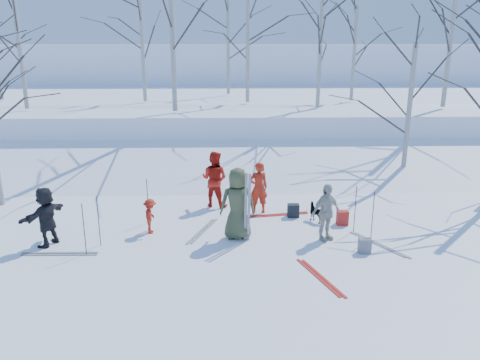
{
  "coord_description": "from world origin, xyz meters",
  "views": [
    {
      "loc": [
        -0.38,
        -11.33,
        5.04
      ],
      "look_at": [
        0.0,
        1.5,
        1.3
      ],
      "focal_mm": 35.0,
      "sensor_mm": 36.0,
      "label": 1
    }
  ],
  "objects_px": {
    "skier_redor_behind": "(214,179)",
    "dog": "(317,213)",
    "backpack_red": "(342,218)",
    "skier_cream_east": "(326,212)",
    "skier_red_seated": "(150,216)",
    "skier_olive_center": "(238,204)",
    "skier_red_north": "(258,188)",
    "backpack_grey": "(365,246)",
    "backpack_dark": "(293,211)",
    "skier_grey_west": "(46,216)"
  },
  "relations": [
    {
      "from": "backpack_red",
      "to": "skier_redor_behind",
      "type": "bearing_deg",
      "value": 154.73
    },
    {
      "from": "backpack_dark",
      "to": "dog",
      "type": "bearing_deg",
      "value": -30.57
    },
    {
      "from": "skier_grey_west",
      "to": "dog",
      "type": "height_order",
      "value": "skier_grey_west"
    },
    {
      "from": "skier_red_seated",
      "to": "skier_cream_east",
      "type": "xyz_separation_m",
      "value": [
        4.72,
        -0.62,
        0.28
      ]
    },
    {
      "from": "backpack_red",
      "to": "backpack_grey",
      "type": "bearing_deg",
      "value": -87.0
    },
    {
      "from": "backpack_red",
      "to": "skier_olive_center",
      "type": "bearing_deg",
      "value": -164.33
    },
    {
      "from": "skier_red_north",
      "to": "dog",
      "type": "bearing_deg",
      "value": 144.27
    },
    {
      "from": "skier_red_north",
      "to": "backpack_red",
      "type": "distance_m",
      "value": 2.67
    },
    {
      "from": "skier_redor_behind",
      "to": "skier_grey_west",
      "type": "height_order",
      "value": "skier_redor_behind"
    },
    {
      "from": "skier_red_seated",
      "to": "skier_olive_center",
      "type": "bearing_deg",
      "value": -98.7
    },
    {
      "from": "skier_olive_center",
      "to": "skier_red_north",
      "type": "xyz_separation_m",
      "value": [
        0.69,
        1.95,
        -0.16
      ]
    },
    {
      "from": "skier_red_north",
      "to": "skier_cream_east",
      "type": "relative_size",
      "value": 1.04
    },
    {
      "from": "skier_cream_east",
      "to": "backpack_grey",
      "type": "xyz_separation_m",
      "value": [
        0.83,
        -0.85,
        -0.58
      ]
    },
    {
      "from": "skier_cream_east",
      "to": "backpack_dark",
      "type": "height_order",
      "value": "skier_cream_east"
    },
    {
      "from": "backpack_grey",
      "to": "backpack_dark",
      "type": "height_order",
      "value": "backpack_dark"
    },
    {
      "from": "skier_redor_behind",
      "to": "skier_grey_west",
      "type": "xyz_separation_m",
      "value": [
        -4.26,
        -2.93,
        -0.12
      ]
    },
    {
      "from": "skier_olive_center",
      "to": "skier_redor_behind",
      "type": "height_order",
      "value": "skier_olive_center"
    },
    {
      "from": "dog",
      "to": "skier_cream_east",
      "type": "bearing_deg",
      "value": 49.56
    },
    {
      "from": "backpack_red",
      "to": "backpack_dark",
      "type": "bearing_deg",
      "value": 152.92
    },
    {
      "from": "skier_olive_center",
      "to": "skier_red_north",
      "type": "relative_size",
      "value": 1.2
    },
    {
      "from": "skier_red_seated",
      "to": "backpack_dark",
      "type": "bearing_deg",
      "value": -73.5
    },
    {
      "from": "skier_grey_west",
      "to": "backpack_dark",
      "type": "xyz_separation_m",
      "value": [
        6.65,
        1.85,
        -0.58
      ]
    },
    {
      "from": "skier_redor_behind",
      "to": "skier_red_seated",
      "type": "height_order",
      "value": "skier_redor_behind"
    },
    {
      "from": "skier_cream_east",
      "to": "backpack_grey",
      "type": "height_order",
      "value": "skier_cream_east"
    },
    {
      "from": "skier_red_north",
      "to": "skier_grey_west",
      "type": "height_order",
      "value": "skier_red_north"
    },
    {
      "from": "backpack_grey",
      "to": "backpack_dark",
      "type": "relative_size",
      "value": 0.95
    },
    {
      "from": "skier_red_seated",
      "to": "backpack_grey",
      "type": "bearing_deg",
      "value": -103.59
    },
    {
      "from": "skier_red_seated",
      "to": "backpack_grey",
      "type": "xyz_separation_m",
      "value": [
        5.55,
        -1.47,
        -0.3
      ]
    },
    {
      "from": "backpack_red",
      "to": "backpack_dark",
      "type": "distance_m",
      "value": 1.5
    },
    {
      "from": "dog",
      "to": "backpack_red",
      "type": "distance_m",
      "value": 0.74
    },
    {
      "from": "backpack_dark",
      "to": "skier_cream_east",
      "type": "bearing_deg",
      "value": -70.93
    },
    {
      "from": "backpack_red",
      "to": "skier_cream_east",
      "type": "bearing_deg",
      "value": -124.8
    },
    {
      "from": "skier_grey_west",
      "to": "dog",
      "type": "xyz_separation_m",
      "value": [
        7.32,
        1.46,
        -0.51
      ]
    },
    {
      "from": "backpack_grey",
      "to": "skier_red_seated",
      "type": "bearing_deg",
      "value": 165.14
    },
    {
      "from": "skier_grey_west",
      "to": "backpack_red",
      "type": "height_order",
      "value": "skier_grey_west"
    },
    {
      "from": "skier_cream_east",
      "to": "skier_red_seated",
      "type": "bearing_deg",
      "value": 141.65
    },
    {
      "from": "skier_red_north",
      "to": "dog",
      "type": "xyz_separation_m",
      "value": [
        1.69,
        -0.8,
        -0.53
      ]
    },
    {
      "from": "skier_grey_west",
      "to": "backpack_grey",
      "type": "bearing_deg",
      "value": 109.18
    },
    {
      "from": "dog",
      "to": "backpack_grey",
      "type": "bearing_deg",
      "value": 71.47
    },
    {
      "from": "skier_redor_behind",
      "to": "backpack_grey",
      "type": "bearing_deg",
      "value": 160.4
    },
    {
      "from": "skier_cream_east",
      "to": "backpack_grey",
      "type": "bearing_deg",
      "value": -76.55
    },
    {
      "from": "skier_olive_center",
      "to": "backpack_grey",
      "type": "bearing_deg",
      "value": 157.86
    },
    {
      "from": "skier_red_north",
      "to": "dog",
      "type": "relative_size",
      "value": 2.5
    },
    {
      "from": "skier_cream_east",
      "to": "backpack_red",
      "type": "bearing_deg",
      "value": 24.33
    },
    {
      "from": "dog",
      "to": "backpack_grey",
      "type": "relative_size",
      "value": 1.7
    },
    {
      "from": "skier_redor_behind",
      "to": "dog",
      "type": "distance_m",
      "value": 3.45
    },
    {
      "from": "backpack_grey",
      "to": "backpack_dark",
      "type": "xyz_separation_m",
      "value": [
        -1.43,
        2.59,
        0.01
      ]
    },
    {
      "from": "skier_olive_center",
      "to": "backpack_red",
      "type": "xyz_separation_m",
      "value": [
        3.06,
        0.86,
        -0.76
      ]
    },
    {
      "from": "dog",
      "to": "backpack_grey",
      "type": "xyz_separation_m",
      "value": [
        0.77,
        -2.2,
        -0.08
      ]
    },
    {
      "from": "backpack_dark",
      "to": "skier_redor_behind",
      "type": "bearing_deg",
      "value": 155.76
    }
  ]
}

